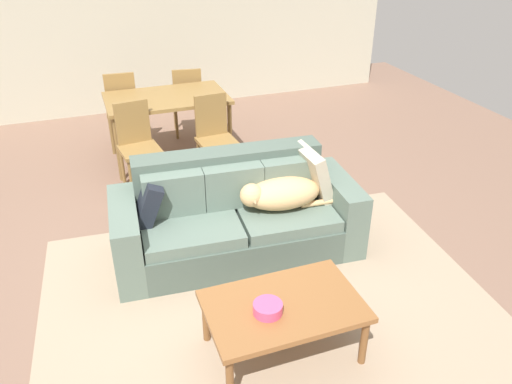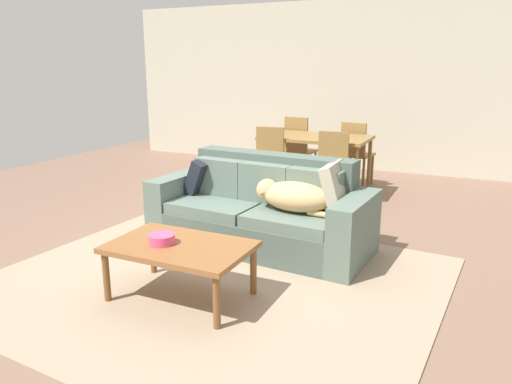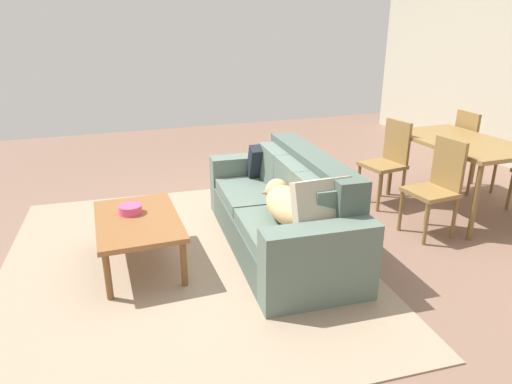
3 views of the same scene
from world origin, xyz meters
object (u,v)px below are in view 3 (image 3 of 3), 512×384
Objects in this scene: throw_pillow_by_right_arm at (324,211)px; coffee_table at (138,224)px; dog_on_left_cushion at (288,204)px; dining_chair_near_left at (388,159)px; throw_pillow_by_left_arm at (266,162)px; couch at (284,212)px; bowl_on_coffee_table at (130,209)px; dining_chair_near_right at (437,184)px; dining_table at (462,147)px; dining_chair_far_left at (471,148)px.

throw_pillow_by_right_arm is 0.45× the size of coffee_table.
dog_on_left_cushion is 0.88× the size of dining_chair_near_left.
couch is at bearing -8.00° from throw_pillow_by_left_arm.
dining_chair_near_left reaches higher than bowl_on_coffee_table.
bowl_on_coffee_table is at bearing -125.55° from throw_pillow_by_right_arm.
bowl_on_coffee_table is (0.51, -1.41, -0.13)m from throw_pillow_by_left_arm.
dog_on_left_cushion is 1.58m from dining_chair_near_right.
dining_chair_near_left is 1.01× the size of dining_chair_near_right.
dining_chair_near_left is at bearing 116.16° from couch.
couch is 1.27m from coffee_table.
throw_pillow_by_right_arm is 1.61m from bowl_on_coffee_table.
dining_chair_near_left is at bearing -127.95° from dining_table.
couch reaches higher than throw_pillow_by_left_arm.
throw_pillow_by_left_arm is at bearing 175.80° from throw_pillow_by_right_arm.
dining_table is at bearing 91.37° from coffee_table.
throw_pillow_by_right_arm is 1.54m from dining_chair_near_right.
dining_chair_far_left reaches higher than couch.
dining_table is (0.05, 3.37, 0.24)m from bowl_on_coffee_table.
coffee_table is 1.10× the size of dining_chair_near_right.
dining_chair_near_right is at bearing 80.93° from bowl_on_coffee_table.
bowl_on_coffee_table is at bearing -103.18° from dining_chair_near_right.
coffee_table is at bearing -122.47° from throw_pillow_by_right_arm.
dog_on_left_cushion is 4.29× the size of bowl_on_coffee_table.
dining_table is (0.56, 1.96, 0.12)m from throw_pillow_by_left_arm.
bowl_on_coffee_table is at bearing -162.69° from coffee_table.
throw_pillow_by_right_arm is at bearing -75.55° from dining_chair_near_right.
dining_table reaches higher than coffee_table.
dog_on_left_cushion reaches higher than coffee_table.
throw_pillow_by_right_arm reaches higher than throw_pillow_by_left_arm.
throw_pillow_by_left_arm is at bearing 91.78° from dining_chair_far_left.
dining_table is 1.49× the size of dining_chair_near_right.
dining_chair_far_left reaches higher than dining_chair_near_left.
dog_on_left_cushion is at bearing -76.77° from dining_table.
dining_chair_near_right is at bearing 108.56° from throw_pillow_by_right_arm.
couch is at bearing -103.26° from dining_chair_near_right.
bowl_on_coffee_table is (-0.13, -0.04, 0.08)m from coffee_table.
couch is 2.73m from dining_chair_far_left.
dining_chair_near_right reaches higher than dining_table.
dog_on_left_cushion is 0.89× the size of dining_chair_near_right.
dog_on_left_cushion is 0.85× the size of dining_chair_far_left.
throw_pillow_by_right_arm is 2.01m from dining_chair_near_left.
dining_chair_far_left is at bearing 127.64° from dining_table.
throw_pillow_by_left_arm is 0.79× the size of throw_pillow_by_right_arm.
throw_pillow_by_left_arm is 1.91× the size of bowl_on_coffee_table.
dining_chair_near_right is 0.96× the size of dining_chair_far_left.
dining_table is at bearing 89.19° from bowl_on_coffee_table.
dining_chair_near_left is (-0.52, 2.76, 0.14)m from coffee_table.
dining_chair_near_left is at bearing 131.49° from throw_pillow_by_right_arm.
bowl_on_coffee_table is 0.20× the size of dining_chair_far_left.
throw_pillow_by_left_arm is 0.39× the size of dining_chair_near_left.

